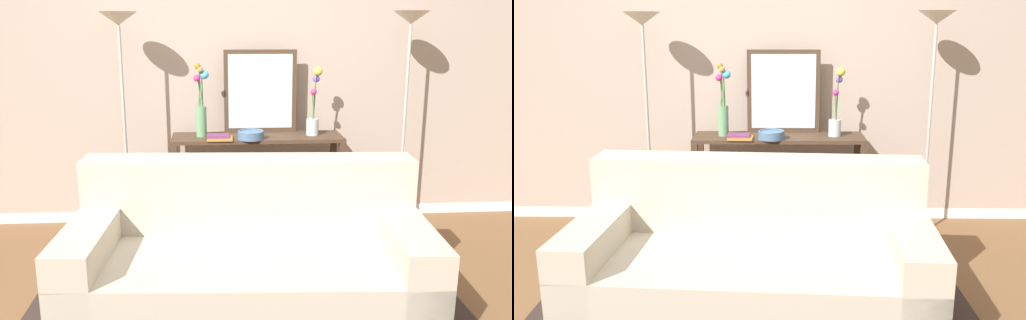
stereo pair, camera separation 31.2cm
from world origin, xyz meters
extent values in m
cube|color=white|center=(0.00, 1.94, 0.04)|extent=(12.00, 0.15, 0.09)
cube|color=#B29E8E|center=(0.00, 1.94, 1.40)|extent=(12.00, 0.14, 2.62)
cube|color=#BCB29E|center=(0.06, 0.18, 0.21)|extent=(2.08, 1.10, 0.42)
cube|color=#BCB29E|center=(0.08, 0.54, 0.65)|extent=(2.03, 0.38, 0.46)
cube|color=#BCB29E|center=(-0.83, 0.24, 0.30)|extent=(0.30, 0.99, 0.60)
cube|color=#BCB29E|center=(0.95, 0.13, 0.30)|extent=(0.30, 0.99, 0.60)
cube|color=#473323|center=(0.22, 1.58, 0.78)|extent=(1.36, 0.38, 0.03)
cube|color=#473323|center=(0.22, 1.58, 0.15)|extent=(1.25, 0.32, 0.01)
cube|color=#473323|center=(-0.44, 1.42, 0.39)|extent=(0.05, 0.05, 0.77)
cube|color=#473323|center=(0.87, 1.42, 0.39)|extent=(0.05, 0.05, 0.77)
cube|color=#473323|center=(-0.44, 1.74, 0.39)|extent=(0.05, 0.05, 0.77)
cube|color=#473323|center=(0.87, 1.74, 0.39)|extent=(0.05, 0.05, 0.77)
cylinder|color=#B7B2A8|center=(-0.81, 1.51, 0.01)|extent=(0.26, 0.26, 0.02)
cylinder|color=#B7B2A8|center=(-0.81, 1.51, 0.84)|extent=(0.02, 0.02, 1.63)
cone|color=silver|center=(-0.81, 1.51, 1.71)|extent=(0.28, 0.28, 0.10)
cylinder|color=#B7B2A8|center=(1.39, 1.51, 0.01)|extent=(0.26, 0.26, 0.02)
cylinder|color=#B7B2A8|center=(1.39, 1.51, 0.84)|extent=(0.02, 0.02, 1.64)
cone|color=silver|center=(1.39, 1.51, 1.72)|extent=(0.28, 0.28, 0.10)
cube|color=#473323|center=(0.25, 1.74, 1.13)|extent=(0.59, 0.02, 0.67)
cube|color=silver|center=(0.25, 1.73, 1.13)|extent=(0.52, 0.01, 0.60)
cylinder|color=#669E6B|center=(-0.23, 1.59, 0.92)|extent=(0.08, 0.08, 0.24)
cylinder|color=#3D7538|center=(-0.23, 1.60, 1.19)|extent=(0.02, 0.02, 0.31)
sphere|color=orange|center=(-0.25, 1.61, 1.35)|extent=(0.05, 0.05, 0.05)
cylinder|color=#3D7538|center=(-0.21, 1.59, 1.16)|extent=(0.01, 0.03, 0.25)
sphere|color=#4EB8E5|center=(-0.19, 1.58, 1.29)|extent=(0.07, 0.07, 0.07)
cylinder|color=#3D7538|center=(-0.23, 1.58, 1.18)|extent=(0.03, 0.01, 0.29)
sphere|color=#D28641|center=(-0.23, 1.56, 1.33)|extent=(0.04, 0.04, 0.04)
cylinder|color=#3D7538|center=(-0.24, 1.58, 1.15)|extent=(0.03, 0.03, 0.22)
sphere|color=#D92D80|center=(-0.25, 1.57, 1.26)|extent=(0.05, 0.05, 0.05)
cylinder|color=silver|center=(0.66, 1.58, 0.86)|extent=(0.10, 0.10, 0.13)
cylinder|color=#3D7538|center=(0.66, 1.57, 1.04)|extent=(0.02, 0.01, 0.22)
sphere|color=#D1307D|center=(0.66, 1.55, 1.15)|extent=(0.05, 0.05, 0.05)
cylinder|color=#3D7538|center=(0.67, 1.59, 1.09)|extent=(0.02, 0.02, 0.32)
sphere|color=#7849DC|center=(0.69, 1.61, 1.24)|extent=(0.06, 0.06, 0.06)
cylinder|color=#3D7538|center=(0.68, 1.59, 1.12)|extent=(0.01, 0.04, 0.38)
sphere|color=#D9CA48|center=(0.69, 1.59, 1.31)|extent=(0.07, 0.07, 0.07)
cylinder|color=#4C7093|center=(0.16, 1.46, 0.83)|extent=(0.21, 0.21, 0.06)
torus|color=#4C7093|center=(0.16, 1.46, 0.86)|extent=(0.20, 0.20, 0.01)
cube|color=#B77F33|center=(-0.08, 1.45, 0.81)|extent=(0.20, 0.15, 0.02)
cube|color=#6B3360|center=(-0.10, 1.46, 0.83)|extent=(0.17, 0.13, 0.02)
cube|color=tan|center=(-0.32, 1.58, 0.05)|extent=(0.04, 0.18, 0.10)
cube|color=#2D2D33|center=(-0.27, 1.58, 0.05)|extent=(0.05, 0.16, 0.11)
cube|color=#BC3328|center=(-0.22, 1.58, 0.05)|extent=(0.05, 0.15, 0.10)
cube|color=slate|center=(-0.18, 1.58, 0.06)|extent=(0.03, 0.13, 0.13)
cube|color=#1E7075|center=(-0.13, 1.58, 0.05)|extent=(0.05, 0.15, 0.10)
cube|color=silver|center=(-0.09, 1.58, 0.05)|extent=(0.03, 0.14, 0.10)
cube|color=#6B3360|center=(-0.05, 1.58, 0.06)|extent=(0.04, 0.16, 0.12)
cube|color=navy|center=(-0.01, 1.58, 0.05)|extent=(0.04, 0.16, 0.10)
camera|label=1|loc=(-0.11, -2.71, 1.69)|focal=38.60mm
camera|label=2|loc=(0.20, -2.72, 1.69)|focal=38.60mm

